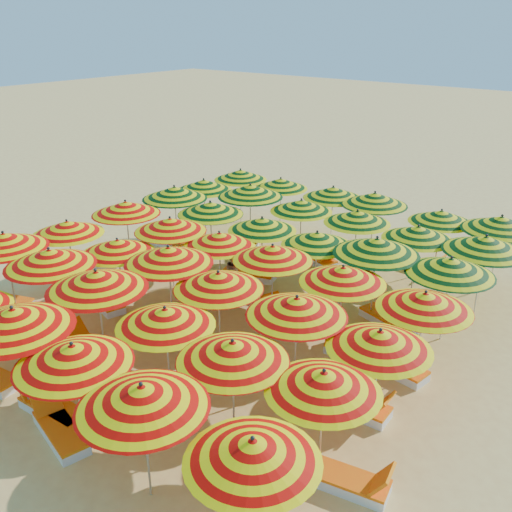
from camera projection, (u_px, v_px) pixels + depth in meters
name	position (u px, v px, depth m)	size (l,w,h in m)	color
ground	(245.00, 312.00, 16.47)	(120.00, 120.00, 0.00)	#EDC569
umbrella_2	(13.00, 319.00, 11.51)	(3.12, 3.12, 2.56)	silver
umbrella_3	(73.00, 355.00, 10.57)	(2.97, 2.97, 2.38)	silver
umbrella_4	(142.00, 397.00, 9.37)	(2.98, 2.98, 2.40)	silver
umbrella_5	(253.00, 451.00, 8.41)	(2.52, 2.52, 2.24)	silver
umbrella_6	(4.00, 241.00, 15.70)	(3.11, 3.11, 2.48)	silver
umbrella_7	(50.00, 258.00, 14.62)	(2.98, 2.98, 2.48)	silver
umbrella_8	(96.00, 281.00, 13.25)	(2.54, 2.54, 2.52)	silver
umbrella_9	(165.00, 317.00, 12.08)	(2.32, 2.32, 2.27)	silver
umbrella_10	(233.00, 351.00, 10.77)	(2.78, 2.78, 2.32)	silver
umbrella_11	(324.00, 382.00, 10.00)	(2.14, 2.14, 2.24)	silver
umbrella_12	(67.00, 228.00, 17.19)	(2.57, 2.57, 2.29)	silver
umbrella_13	(118.00, 246.00, 15.97)	(2.34, 2.34, 2.21)	silver
umbrella_14	(168.00, 255.00, 14.77)	(3.07, 3.07, 2.47)	silver
umbrella_15	(218.00, 281.00, 13.64)	(2.89, 2.89, 2.33)	silver
umbrella_16	(297.00, 307.00, 12.32)	(2.57, 2.57, 2.38)	silver
umbrella_17	(380.00, 340.00, 11.26)	(2.66, 2.66, 2.26)	silver
umbrella_18	(126.00, 208.00, 18.67)	(2.71, 2.71, 2.39)	silver
umbrella_19	(170.00, 225.00, 17.29)	(2.22, 2.22, 2.34)	silver
umbrella_20	(219.00, 239.00, 16.44)	(2.61, 2.61, 2.22)	silver
umbrella_21	(273.00, 253.00, 15.28)	(2.56, 2.56, 2.31)	silver
umbrella_22	(343.00, 275.00, 14.02)	(2.64, 2.64, 2.30)	silver
umbrella_23	(425.00, 301.00, 12.69)	(2.66, 2.66, 2.31)	silver
umbrella_24	(175.00, 193.00, 20.11)	(2.55, 2.55, 2.44)	silver
umbrella_25	(210.00, 208.00, 18.82)	(2.90, 2.90, 2.32)	silver
umbrella_26	(262.00, 224.00, 17.53)	(2.71, 2.71, 2.26)	silver
umbrella_27	(317.00, 239.00, 16.47)	(2.18, 2.18, 2.23)	silver
umbrella_28	(377.00, 246.00, 15.32)	(2.99, 2.99, 2.49)	silver
umbrella_29	(450.00, 266.00, 14.29)	(2.97, 2.97, 2.39)	silver
umbrella_30	(204.00, 185.00, 21.57)	(2.81, 2.81, 2.28)	silver
umbrella_31	(250.00, 191.00, 20.24)	(3.01, 3.01, 2.47)	silver
umbrella_32	(301.00, 206.00, 19.30)	(2.76, 2.76, 2.25)	silver
umbrella_33	(357.00, 217.00, 18.14)	(2.20, 2.20, 2.27)	silver
umbrella_34	(418.00, 233.00, 16.87)	(2.52, 2.52, 2.25)	silver
umbrella_35	(485.00, 244.00, 15.59)	(2.90, 2.90, 2.44)	silver
umbrella_36	(240.00, 175.00, 23.01)	(2.52, 2.52, 2.27)	silver
umbrella_37	(281.00, 184.00, 21.99)	(2.31, 2.31, 2.21)	silver
umbrella_38	(333.00, 193.00, 20.57)	(2.60, 2.60, 2.30)	silver
umbrella_39	(375.00, 199.00, 19.49)	(2.55, 2.55, 2.42)	silver
umbrella_40	(441.00, 216.00, 18.37)	(2.68, 2.68, 2.21)	silver
umbrella_41	(501.00, 223.00, 17.10)	(2.90, 2.90, 2.45)	silver
lounger_2	(52.00, 408.00, 12.20)	(1.76, 0.68, 0.69)	white
lounger_3	(60.00, 430.00, 11.54)	(1.82, 0.97, 0.69)	white
lounger_4	(3.00, 301.00, 16.78)	(1.83, 1.13, 0.69)	white
lounger_5	(48.00, 322.00, 15.66)	(1.81, 0.87, 0.69)	white
lounger_6	(94.00, 346.00, 14.47)	(1.78, 0.75, 0.69)	white
lounger_7	(345.00, 480.00, 10.31)	(1.81, 0.89, 0.69)	white
lounger_8	(68.00, 276.00, 18.38)	(1.82, 1.02, 0.69)	white
lounger_9	(106.00, 301.00, 16.77)	(1.82, 1.02, 0.69)	white
lounger_10	(200.00, 343.00, 14.62)	(1.83, 1.12, 0.69)	white
lounger_11	(353.00, 404.00, 12.31)	(1.76, 0.67, 0.69)	white
lounger_12	(204.00, 293.00, 17.28)	(1.76, 0.66, 0.69)	white
lounger_13	(285.00, 321.00, 15.68)	(1.83, 1.14, 0.69)	white
lounger_14	(356.00, 346.00, 14.48)	(1.82, 1.24, 0.69)	white
lounger_15	(395.00, 366.00, 13.66)	(1.80, 0.84, 0.69)	white
lounger_16	(167.00, 241.00, 21.25)	(1.75, 0.62, 0.69)	white
lounger_17	(251.00, 274.00, 18.57)	(1.83, 1.05, 0.69)	white
lounger_18	(389.00, 320.00, 15.73)	(1.83, 1.08, 0.69)	white
lounger_19	(236.00, 242.00, 21.15)	(1.83, 1.05, 0.69)	white
lounger_20	(316.00, 258.00, 19.77)	(1.83, 1.10, 0.69)	white
lounger_21	(419.00, 265.00, 19.25)	(1.77, 0.70, 0.69)	white
beachgoer_b	(236.00, 275.00, 16.97)	(0.76, 0.59, 1.56)	tan
beachgoer_a	(334.00, 300.00, 15.80)	(0.47, 0.31, 1.29)	tan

